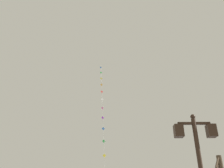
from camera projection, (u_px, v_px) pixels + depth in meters
The scene contains 2 objects.
twin_lantern_lamp_post at pixel (199, 158), 7.44m from camera, with size 1.33×0.28×4.61m.
kite_train at pixel (103, 114), 31.12m from camera, with size 2.17×16.55×24.18m.
Camera 1 is at (-1.01, -0.07, 1.90)m, focal length 39.15 mm.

